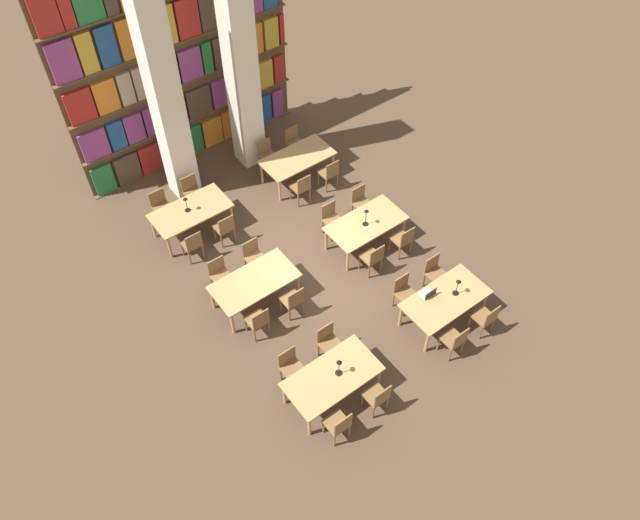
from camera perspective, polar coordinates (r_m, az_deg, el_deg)
The scene contains 39 objects.
ground_plane at distance 14.46m, azimuth -0.66°, elevation -0.99°, with size 40.00×40.00×0.00m, color #4C3828.
bookshelf_bank at distance 16.21m, azimuth -12.72°, elevation 17.13°, with size 6.09×0.35×5.50m.
pillar_left at distance 14.86m, azimuth -14.12°, elevation 14.78°, with size 0.63×0.63×6.00m.
pillar_center at distance 15.57m, azimuth -7.32°, elevation 17.66°, with size 0.63×0.63×6.00m.
reading_table_0 at distance 12.14m, azimuth 1.13°, elevation -10.73°, with size 1.86×0.97×0.72m.
chair_0 at distance 11.88m, azimuth 1.74°, elevation -14.80°, with size 0.42×0.40×0.90m.
chair_1 at distance 12.47m, azimuth -2.70°, elevation -9.66°, with size 0.42×0.40×0.90m.
chair_2 at distance 12.18m, azimuth 5.31°, elevation -12.34°, with size 0.42×0.40×0.90m.
chair_3 at distance 12.75m, azimuth 0.78°, elevation -7.47°, with size 0.42×0.40×0.90m.
desk_lamp_0 at distance 11.85m, azimuth 1.76°, elevation -9.56°, with size 0.14×0.14×0.46m.
reading_table_1 at distance 13.40m, azimuth 11.37°, elevation -3.63°, with size 1.86×0.97×0.72m.
chair_4 at distance 13.06m, azimuth 12.22°, elevation -7.16°, with size 0.42×0.40×0.90m.
chair_5 at distance 13.60m, azimuth 7.68°, elevation -2.88°, with size 0.42×0.40×0.90m.
chair_6 at distance 13.52m, azimuth 14.92°, elevation -5.13°, with size 0.42×0.40×0.90m.
chair_7 at distance 14.04m, azimuth 10.43°, elevation -1.08°, with size 0.42×0.40×0.90m.
desk_lamp_1 at distance 13.22m, azimuth 12.50°, elevation -2.19°, with size 0.14×0.14×0.46m.
laptop at distance 13.30m, azimuth 9.84°, elevation -3.04°, with size 0.32×0.22×0.21m.
reading_table_2 at distance 13.49m, azimuth -6.01°, elevation -2.11°, with size 1.86×0.97×0.72m.
chair_8 at distance 13.09m, azimuth -5.67°, elevation -5.54°, with size 0.42×0.40×0.90m.
chair_9 at distance 13.94m, azimuth -9.14°, elevation -1.31°, with size 0.42×0.40×0.90m.
chair_10 at distance 13.35m, azimuth -2.48°, elevation -3.67°, with size 0.42×0.40×0.90m.
chair_11 at distance 14.19m, azimuth -6.08°, elevation 0.36°, with size 0.42×0.40×0.90m.
reading_table_3 at distance 14.58m, azimuth 4.21°, elevation 3.23°, with size 1.86×0.97×0.72m.
chair_12 at distance 14.13m, azimuth 4.86°, elevation 0.22°, with size 0.42×0.40×0.90m.
chair_13 at distance 14.90m, azimuth 1.03°, elevation 3.84°, with size 0.42×0.40×0.90m.
chair_14 at distance 14.56m, azimuth 7.61°, elevation 1.87°, with size 0.42×0.40×0.90m.
chair_15 at distance 15.32m, azimuth 3.76°, elevation 5.32°, with size 0.42×0.40×0.90m.
desk_lamp_2 at distance 14.25m, azimuth 4.24°, elevation 4.19°, with size 0.14×0.14×0.49m.
reading_table_4 at distance 15.13m, azimuth -11.73°, elevation 4.29°, with size 1.86×0.97×0.72m.
chair_16 at distance 14.64m, azimuth -11.58°, elevation 1.44°, with size 0.42×0.40×0.90m.
chair_17 at distance 15.67m, azimuth -14.33°, elevation 4.80°, with size 0.42×0.40×0.90m.
chair_18 at distance 14.86m, azimuth -8.71°, elevation 2.96°, with size 0.42×0.40×0.90m.
chair_19 at distance 15.88m, azimuth -11.60°, elevation 6.19°, with size 0.42×0.40×0.90m.
desk_lamp_3 at distance 14.88m, azimuth -12.17°, elevation 5.24°, with size 0.14×0.14×0.43m.
reading_table_5 at distance 16.22m, azimuth -2.09°, elevation 9.20°, with size 1.86×0.97×0.72m.
chair_20 at distance 15.67m, azimuth -1.71°, elevation 6.67°, with size 0.42×0.40×0.90m.
chair_21 at distance 16.64m, azimuth -4.87°, elevation 9.56°, with size 0.42×0.40×0.90m.
chair_22 at distance 16.05m, azimuth 0.87°, elevation 7.97°, with size 0.42×0.40×0.90m.
chair_23 at distance 17.00m, azimuth -2.35°, elevation 10.75°, with size 0.42×0.40×0.90m.
Camera 1 is at (-5.34, -7.37, 11.24)m, focal length 35.00 mm.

